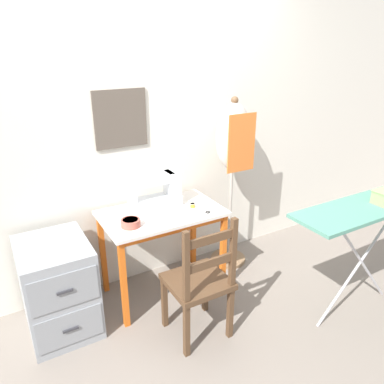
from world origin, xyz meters
The scene contains 11 objects.
ground_plane centered at (0.00, 0.00, 0.00)m, with size 14.00×14.00×0.00m, color gray.
wall_back centered at (0.00, 0.62, 1.28)m, with size 10.00×0.07×2.55m.
sewing_table centered at (0.00, 0.26, 0.61)m, with size 0.91×0.55×0.72m.
sewing_machine centered at (0.02, 0.38, 0.84)m, with size 0.41×0.16×0.29m.
fabric_bowl centered at (-0.29, 0.17, 0.74)m, with size 0.14×0.14×0.05m.
scissors centered at (0.32, 0.09, 0.72)m, with size 0.12×0.06×0.01m.
thread_spool_near_machine centered at (0.24, 0.22, 0.73)m, with size 0.04×0.04×0.04m.
wooden_chair centered at (0.00, -0.29, 0.43)m, with size 0.40×0.38×0.91m.
filing_cabinet centered at (-0.81, 0.26, 0.34)m, with size 0.46×0.57×0.67m.
dress_form centered at (0.72, 0.38, 1.09)m, with size 0.32×0.32×1.51m.
ironing_board centered at (1.14, -0.66, 0.84)m, with size 1.24×0.34×0.90m.
Camera 1 is at (-1.08, -2.06, 1.92)m, focal length 35.00 mm.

